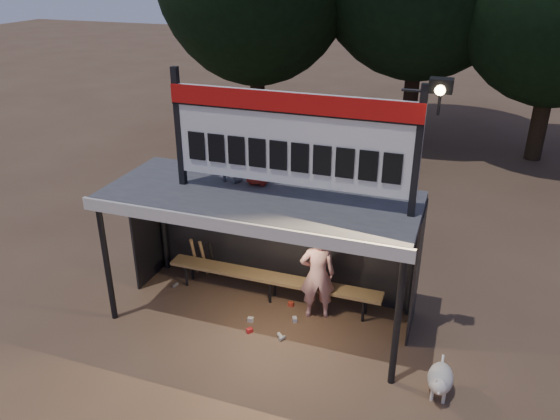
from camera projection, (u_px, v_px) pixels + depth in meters
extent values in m
plane|color=#4E3827|center=(262.00, 316.00, 9.57)|extent=(80.00, 80.00, 0.00)
imported|color=white|center=(317.00, 275.00, 9.23)|extent=(0.70, 0.58, 1.66)
imported|color=gray|center=(228.00, 152.00, 8.94)|extent=(0.51, 0.41, 0.99)
imported|color=#A72519|center=(258.00, 154.00, 8.77)|extent=(0.50, 0.33, 1.02)
cube|color=#414144|center=(260.00, 198.00, 8.62)|extent=(5.00, 2.00, 0.12)
cube|color=silver|center=(234.00, 227.00, 7.76)|extent=(5.10, 0.06, 0.20)
cylinder|color=black|center=(107.00, 263.00, 9.06)|extent=(0.10, 0.10, 2.20)
cylinder|color=black|center=(397.00, 321.00, 7.61)|extent=(0.10, 0.10, 2.20)
cylinder|color=black|center=(163.00, 218.00, 10.60)|extent=(0.10, 0.10, 2.20)
cylinder|color=black|center=(413.00, 260.00, 9.15)|extent=(0.10, 0.10, 2.20)
cube|color=black|center=(281.00, 235.00, 9.96)|extent=(5.00, 0.04, 2.20)
cube|color=black|center=(147.00, 226.00, 10.29)|extent=(0.04, 1.00, 2.20)
cube|color=black|center=(417.00, 272.00, 8.78)|extent=(0.04, 1.00, 2.20)
cylinder|color=black|center=(281.00, 182.00, 9.52)|extent=(5.00, 0.06, 0.06)
cube|color=black|center=(179.00, 128.00, 8.60)|extent=(0.10, 0.10, 1.90)
cube|color=black|center=(418.00, 153.00, 7.49)|extent=(0.10, 0.10, 1.90)
cube|color=white|center=(290.00, 139.00, 8.04)|extent=(3.80, 0.08, 1.40)
cube|color=red|center=(289.00, 103.00, 7.76)|extent=(3.80, 0.04, 0.28)
cube|color=black|center=(289.00, 113.00, 7.82)|extent=(3.80, 0.02, 0.03)
cube|color=black|center=(197.00, 146.00, 8.57)|extent=(0.27, 0.03, 0.45)
cube|color=black|center=(216.00, 148.00, 8.46)|extent=(0.27, 0.03, 0.45)
cube|color=black|center=(236.00, 150.00, 8.36)|extent=(0.27, 0.03, 0.45)
cube|color=black|center=(257.00, 153.00, 8.26)|extent=(0.27, 0.03, 0.45)
cube|color=black|center=(278.00, 155.00, 8.16)|extent=(0.27, 0.03, 0.45)
cube|color=black|center=(300.00, 158.00, 8.05)|extent=(0.27, 0.03, 0.45)
cube|color=black|center=(322.00, 160.00, 7.95)|extent=(0.27, 0.03, 0.45)
cube|color=black|center=(345.00, 163.00, 7.85)|extent=(0.27, 0.03, 0.45)
cube|color=black|center=(368.00, 166.00, 7.75)|extent=(0.27, 0.03, 0.45)
cube|color=black|center=(392.00, 169.00, 7.64)|extent=(0.27, 0.03, 0.45)
cylinder|color=black|center=(421.00, 91.00, 7.14)|extent=(0.50, 0.04, 0.04)
cylinder|color=black|center=(439.00, 104.00, 7.13)|extent=(0.04, 0.04, 0.30)
cube|color=black|center=(441.00, 85.00, 6.98)|extent=(0.30, 0.22, 0.18)
sphere|color=#FFD88C|center=(440.00, 90.00, 6.92)|extent=(0.14, 0.14, 0.14)
cube|color=#977747|center=(272.00, 278.00, 9.85)|extent=(4.00, 0.35, 0.06)
cylinder|color=black|center=(186.00, 275.00, 10.36)|extent=(0.05, 0.05, 0.45)
cylinder|color=black|center=(192.00, 269.00, 10.56)|extent=(0.05, 0.05, 0.45)
cylinder|color=black|center=(270.00, 292.00, 9.84)|extent=(0.05, 0.05, 0.45)
cylinder|color=black|center=(275.00, 285.00, 10.05)|extent=(0.05, 0.05, 0.45)
cylinder|color=black|center=(363.00, 310.00, 9.33)|extent=(0.05, 0.05, 0.45)
cylinder|color=black|center=(366.00, 303.00, 9.54)|extent=(0.05, 0.05, 0.45)
cylinder|color=black|center=(257.00, 82.00, 18.55)|extent=(0.50, 0.50, 3.74)
cylinder|color=black|center=(413.00, 77.00, 18.23)|extent=(0.50, 0.50, 4.18)
cylinder|color=#2E2114|center=(543.00, 103.00, 16.31)|extent=(0.50, 0.50, 3.52)
ellipsoid|color=beige|center=(440.00, 378.00, 7.76)|extent=(0.36, 0.58, 0.36)
sphere|color=silver|center=(440.00, 387.00, 7.48)|extent=(0.22, 0.22, 0.22)
cone|color=beige|center=(439.00, 393.00, 7.40)|extent=(0.10, 0.10, 0.10)
cone|color=beige|center=(437.00, 381.00, 7.44)|extent=(0.06, 0.06, 0.07)
cone|color=beige|center=(444.00, 383.00, 7.41)|extent=(0.06, 0.06, 0.07)
cylinder|color=beige|center=(432.00, 395.00, 7.70)|extent=(0.05, 0.05, 0.18)
cylinder|color=beige|center=(444.00, 398.00, 7.66)|extent=(0.05, 0.05, 0.18)
cylinder|color=beige|center=(434.00, 378.00, 8.01)|extent=(0.05, 0.05, 0.18)
cylinder|color=silver|center=(445.00, 381.00, 7.96)|extent=(0.05, 0.05, 0.18)
cylinder|color=white|center=(443.00, 361.00, 7.99)|extent=(0.04, 0.16, 0.14)
cylinder|color=olive|center=(194.00, 256.00, 10.61)|extent=(0.08, 0.27, 0.84)
cylinder|color=olive|center=(204.00, 258.00, 10.55)|extent=(0.07, 0.30, 0.83)
cylinder|color=black|center=(213.00, 260.00, 10.49)|extent=(0.07, 0.32, 0.83)
cube|color=#A12D1B|center=(291.00, 304.00, 9.81)|extent=(0.11, 0.08, 0.08)
cylinder|color=#BCBCC1|center=(176.00, 285.00, 10.39)|extent=(0.09, 0.13, 0.07)
cube|color=beige|center=(251.00, 319.00, 9.40)|extent=(0.11, 0.08, 0.08)
cylinder|color=#A81C1E|center=(322.00, 297.00, 10.02)|extent=(0.14, 0.12, 0.07)
cube|color=silver|center=(295.00, 319.00, 9.40)|extent=(0.11, 0.12, 0.08)
cylinder|color=silver|center=(280.00, 336.00, 9.01)|extent=(0.13, 0.13, 0.07)
cube|color=red|center=(250.00, 330.00, 9.12)|extent=(0.12, 0.12, 0.08)
cylinder|color=#B9BABE|center=(282.00, 338.00, 8.94)|extent=(0.12, 0.14, 0.07)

